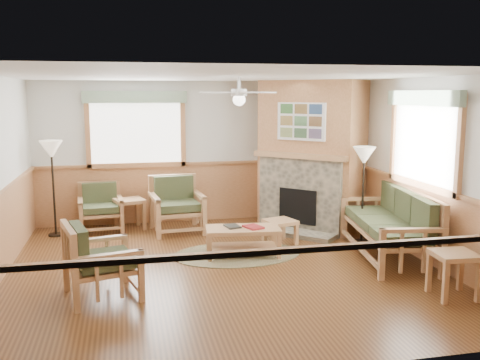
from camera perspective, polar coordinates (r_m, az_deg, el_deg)
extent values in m
cube|color=#593418|center=(7.75, -1.82, -9.39)|extent=(6.00, 6.00, 0.01)
cube|color=white|center=(7.35, -1.93, 11.04)|extent=(6.00, 6.00, 0.01)
cube|color=silver|center=(10.37, -4.86, 3.01)|extent=(6.00, 0.02, 2.70)
cube|color=silver|center=(4.56, 4.95, -4.98)|extent=(6.00, 0.02, 2.70)
cube|color=silver|center=(8.49, 18.48, 1.19)|extent=(0.02, 6.00, 2.70)
cylinder|color=brown|center=(8.36, -0.33, -7.90)|extent=(2.24, 2.24, 0.01)
cube|color=maroon|center=(8.14, 1.43, -4.93)|extent=(0.31, 0.36, 0.03)
cube|color=black|center=(8.19, -0.82, -4.87)|extent=(0.25, 0.30, 0.03)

